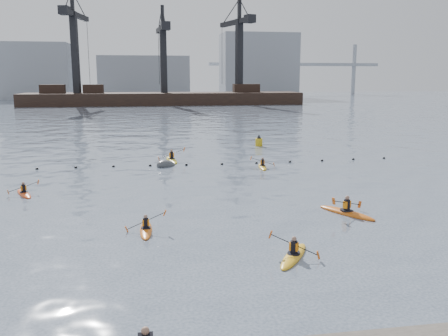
{
  "coord_description": "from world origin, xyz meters",
  "views": [
    {
      "loc": [
        -5.35,
        -16.61,
        7.35
      ],
      "look_at": [
        -1.47,
        6.52,
        2.8
      ],
      "focal_mm": 38.0,
      "sensor_mm": 36.0,
      "label": 1
    }
  ],
  "objects": [
    {
      "name": "ground",
      "position": [
        0.0,
        0.0,
        0.0
      ],
      "size": [
        400.0,
        400.0,
        0.0
      ],
      "primitive_type": "plane",
      "color": "#394453",
      "rests_on": "ground"
    },
    {
      "name": "float_line",
      "position": [
        -0.5,
        22.53,
        0.03
      ],
      "size": [
        33.24,
        0.73,
        0.24
      ],
      "color": "black",
      "rests_on": "ground"
    },
    {
      "name": "barge_pier",
      "position": [
        -0.22,
        110.0,
        1.89
      ],
      "size": [
        72.0,
        19.3,
        29.5
      ],
      "color": "black",
      "rests_on": "ground"
    },
    {
      "name": "skyline",
      "position": [
        2.23,
        150.27,
        9.25
      ],
      "size": [
        141.0,
        28.0,
        22.0
      ],
      "color": "gray",
      "rests_on": "ground"
    },
    {
      "name": "kayaker_0",
      "position": [
        -5.45,
        5.61,
        0.09
      ],
      "size": [
        2.0,
        2.9,
        1.12
      ],
      "rotation": [
        0.0,
        0.0,
        -0.02
      ],
      "color": "orange",
      "rests_on": "ground"
    },
    {
      "name": "kayaker_1",
      "position": [
        0.55,
        1.16,
        0.1
      ],
      "size": [
        2.26,
        3.02,
        1.13
      ],
      "rotation": [
        0.0,
        0.0,
        -0.57
      ],
      "color": "gold",
      "rests_on": "ground"
    },
    {
      "name": "kayaker_2",
      "position": [
        -13.03,
        14.19,
        0.09
      ],
      "size": [
        1.81,
        2.84,
        0.96
      ],
      "rotation": [
        0.0,
        0.0,
        0.43
      ],
      "color": "#F04A16",
      "rests_on": "ground"
    },
    {
      "name": "kayaker_3",
      "position": [
        4.08,
        20.48,
        0.09
      ],
      "size": [
        2.03,
        3.02,
        1.06
      ],
      "rotation": [
        0.0,
        0.0,
        -0.14
      ],
      "color": "gold",
      "rests_on": "ground"
    },
    {
      "name": "kayaker_4",
      "position": [
        5.32,
        6.71,
        0.11
      ],
      "size": [
        2.4,
        3.52,
        1.25
      ],
      "rotation": [
        0.0,
        0.0,
        3.65
      ],
      "color": "#C65812",
      "rests_on": "ground"
    },
    {
      "name": "kayaker_5",
      "position": [
        -3.09,
        24.81,
        0.11
      ],
      "size": [
        2.47,
        3.65,
        1.31
      ],
      "rotation": [
        0.0,
        0.0,
        0.12
      ],
      "color": "yellow",
      "rests_on": "ground"
    },
    {
      "name": "mooring_buoy",
      "position": [
        -3.68,
        22.45,
        0.0
      ],
      "size": [
        2.36,
        2.39,
        1.4
      ],
      "primitive_type": "ellipsoid",
      "rotation": [
        0.0,
        0.21,
        0.81
      ],
      "color": "#3C3E41",
      "rests_on": "ground"
    },
    {
      "name": "nav_buoy",
      "position": [
        6.67,
        32.39,
        0.42
      ],
      "size": [
        0.76,
        0.76,
        1.39
      ],
      "color": "gold",
      "rests_on": "ground"
    }
  ]
}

